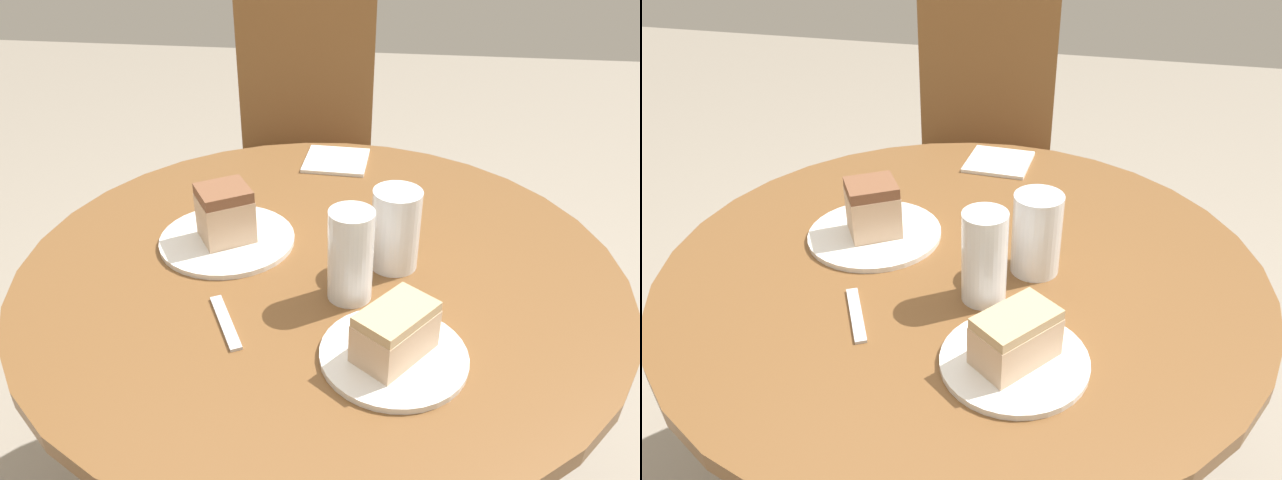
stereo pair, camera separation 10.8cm
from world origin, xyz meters
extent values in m
cylinder|color=brown|center=(0.00, 0.00, 0.35)|extent=(0.12, 0.12, 0.65)
cylinder|color=brown|center=(0.00, 0.00, 0.69)|extent=(1.05, 1.05, 0.03)
cylinder|color=brown|center=(-0.32, 0.64, 0.20)|extent=(0.04, 0.04, 0.41)
cylinder|color=brown|center=(0.10, 0.71, 0.20)|extent=(0.04, 0.04, 0.41)
cylinder|color=brown|center=(-0.39, 1.02, 0.20)|extent=(0.04, 0.04, 0.41)
cylinder|color=brown|center=(0.03, 1.09, 0.20)|extent=(0.04, 0.04, 0.41)
cube|color=#47281E|center=(-0.14, 0.86, 0.42)|extent=(0.53, 0.51, 0.03)
cube|color=brown|center=(-0.18, 1.07, 0.71)|extent=(0.44, 0.10, 0.55)
cylinder|color=white|center=(0.14, -0.24, 0.71)|extent=(0.21, 0.21, 0.01)
cylinder|color=white|center=(-0.18, 0.04, 0.71)|extent=(0.25, 0.25, 0.01)
cube|color=beige|center=(0.14, -0.24, 0.75)|extent=(0.13, 0.13, 0.06)
cube|color=tan|center=(0.14, -0.24, 0.79)|extent=(0.12, 0.13, 0.02)
cube|color=beige|center=(-0.18, 0.04, 0.76)|extent=(0.12, 0.12, 0.08)
cube|color=brown|center=(-0.18, 0.04, 0.81)|extent=(0.12, 0.12, 0.02)
cylinder|color=beige|center=(0.13, 0.00, 0.76)|extent=(0.07, 0.07, 0.11)
cylinder|color=white|center=(0.13, 0.00, 0.78)|extent=(0.08, 0.08, 0.14)
cylinder|color=silver|center=(0.06, -0.10, 0.76)|extent=(0.06, 0.06, 0.10)
cylinder|color=white|center=(0.06, -0.10, 0.79)|extent=(0.07, 0.07, 0.16)
cube|color=silver|center=(-0.01, 0.41, 0.71)|extent=(0.15, 0.15, 0.01)
cube|color=silver|center=(-0.12, -0.19, 0.71)|extent=(0.08, 0.13, 0.00)
camera|label=1|loc=(0.12, -0.91, 1.32)|focal=35.00mm
camera|label=2|loc=(0.22, -0.89, 1.32)|focal=35.00mm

